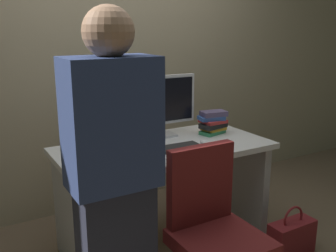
% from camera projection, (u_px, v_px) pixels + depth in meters
% --- Properties ---
extents(ground_plane, '(9.00, 9.00, 0.00)m').
position_uv_depth(ground_plane, '(165.00, 243.00, 2.83)').
color(ground_plane, brown).
extents(wall_back, '(6.40, 0.10, 3.00)m').
position_uv_depth(wall_back, '(111.00, 33.00, 3.21)').
color(wall_back, tan).
rests_on(wall_back, ground).
extents(desk, '(1.47, 0.73, 0.75)m').
position_uv_depth(desk, '(164.00, 177.00, 2.70)').
color(desk, white).
rests_on(desk, ground).
extents(office_chair, '(0.52, 0.52, 0.94)m').
position_uv_depth(office_chair, '(214.00, 244.00, 2.04)').
color(office_chair, black).
rests_on(office_chair, ground).
extents(person_at_desk, '(0.40, 0.24, 1.64)m').
position_uv_depth(person_at_desk, '(114.00, 187.00, 1.74)').
color(person_at_desk, '#262838').
rests_on(person_at_desk, ground).
extents(monitor, '(0.54, 0.14, 0.46)m').
position_uv_depth(monitor, '(162.00, 103.00, 2.80)').
color(monitor, silver).
rests_on(monitor, desk).
extents(keyboard, '(0.44, 0.15, 0.02)m').
position_uv_depth(keyboard, '(170.00, 149.00, 2.54)').
color(keyboard, '#262626').
rests_on(keyboard, desk).
extents(mouse, '(0.06, 0.10, 0.03)m').
position_uv_depth(mouse, '(205.00, 142.00, 2.65)').
color(mouse, white).
rests_on(mouse, desk).
extents(cup_near_keyboard, '(0.07, 0.07, 0.10)m').
position_uv_depth(cup_near_keyboard, '(121.00, 150.00, 2.38)').
color(cup_near_keyboard, silver).
rests_on(cup_near_keyboard, desk).
extents(cup_by_monitor, '(0.07, 0.07, 0.09)m').
position_uv_depth(cup_by_monitor, '(88.00, 143.00, 2.53)').
color(cup_by_monitor, white).
rests_on(cup_by_monitor, desk).
extents(book_stack, '(0.23, 0.17, 0.17)m').
position_uv_depth(book_stack, '(213.00, 122.00, 2.92)').
color(book_stack, '#338C59').
rests_on(book_stack, desk).
extents(handbag, '(0.34, 0.14, 0.38)m').
position_uv_depth(handbag, '(291.00, 238.00, 2.64)').
color(handbag, maroon).
rests_on(handbag, ground).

